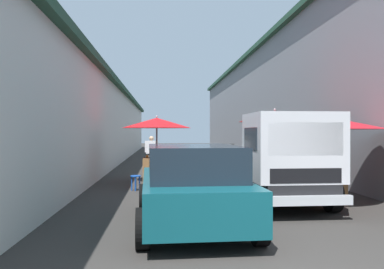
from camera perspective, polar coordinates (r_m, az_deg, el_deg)
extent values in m
plane|color=#33302D|center=(16.97, 0.97, -5.37)|extent=(90.00, 90.00, 0.00)
cube|color=silver|center=(19.89, -21.03, 1.07)|extent=(49.50, 7.00, 3.90)
cube|color=#284C38|center=(20.03, -21.04, 7.01)|extent=(49.80, 7.50, 0.24)
cube|color=gray|center=(21.07, 20.52, 4.31)|extent=(49.50, 7.00, 6.32)
cube|color=#284C38|center=(21.55, 20.54, 13.04)|extent=(49.80, 7.50, 0.24)
cylinder|color=#9E9EA3|center=(13.38, -5.08, -2.24)|extent=(0.06, 0.06, 2.17)
cone|color=red|center=(13.37, -5.08, 1.68)|extent=(2.32, 2.32, 0.34)
sphere|color=#9E9EA3|center=(13.37, -5.08, 2.58)|extent=(0.07, 0.07, 0.07)
cube|color=olive|center=(13.19, -5.73, -5.18)|extent=(0.75, 0.59, 0.84)
sphere|color=orange|center=(13.33, -5.87, -3.12)|extent=(0.09, 0.09, 0.09)
sphere|color=orange|center=(12.96, -5.98, -3.22)|extent=(0.09, 0.09, 0.09)
sphere|color=orange|center=(13.30, -6.47, -3.13)|extent=(0.09, 0.09, 0.09)
sphere|color=orange|center=(13.13, -5.05, -2.93)|extent=(0.09, 0.09, 0.09)
cylinder|color=#9E9EA3|center=(9.93, 18.31, -3.43)|extent=(0.06, 0.06, 2.07)
cone|color=red|center=(9.91, 18.32, 1.63)|extent=(2.87, 2.87, 0.32)
sphere|color=#9E9EA3|center=(9.92, 18.32, 2.77)|extent=(0.07, 0.07, 0.07)
cube|color=olive|center=(10.15, 18.35, -7.11)|extent=(0.99, 0.75, 0.75)
sphere|color=orange|center=(10.13, 16.84, -4.74)|extent=(0.09, 0.09, 0.09)
sphere|color=orange|center=(9.85, 18.88, -4.89)|extent=(0.09, 0.09, 0.09)
sphere|color=orange|center=(10.08, 19.46, -4.47)|extent=(0.09, 0.09, 0.09)
sphere|color=orange|center=(10.23, 17.11, -4.70)|extent=(0.09, 0.09, 0.09)
cylinder|color=#9E9EA3|center=(12.12, 11.77, -2.15)|extent=(0.06, 0.06, 2.32)
cone|color=red|center=(12.12, 11.77, 2.57)|extent=(2.15, 2.15, 0.33)
sphere|color=#9E9EA3|center=(12.13, 11.77, 3.53)|extent=(0.07, 0.07, 0.07)
cube|color=#9E7547|center=(12.09, 11.54, -5.69)|extent=(0.72, 0.71, 0.83)
sphere|color=orange|center=(12.13, 11.51, -3.48)|extent=(0.09, 0.09, 0.09)
sphere|color=orange|center=(12.19, 11.43, -3.46)|extent=(0.09, 0.09, 0.09)
sphere|color=orange|center=(12.29, 11.94, -3.18)|extent=(0.09, 0.09, 0.09)
sphere|color=orange|center=(12.16, 11.66, -3.47)|extent=(0.09, 0.09, 0.09)
cube|color=#0F4C56|center=(7.18, -0.02, -8.59)|extent=(3.96, 1.86, 0.64)
cube|color=#19232D|center=(6.96, 0.12, -3.89)|extent=(2.39, 1.60, 0.56)
cube|color=black|center=(9.09, -1.38, -8.10)|extent=(0.16, 1.65, 0.20)
cube|color=silver|center=(9.04, -5.11, -6.36)|extent=(0.07, 0.24, 0.14)
cube|color=silver|center=(9.14, 2.28, -6.29)|extent=(0.07, 0.24, 0.14)
cylinder|color=black|center=(8.49, -6.89, -9.05)|extent=(0.61, 0.22, 0.60)
cylinder|color=black|center=(8.65, 4.72, -8.88)|extent=(0.61, 0.22, 0.60)
cylinder|color=black|center=(5.89, -7.09, -13.25)|extent=(0.61, 0.22, 0.60)
cylinder|color=black|center=(6.11, 9.67, -12.74)|extent=(0.61, 0.22, 0.60)
cube|color=black|center=(10.13, 10.98, -6.38)|extent=(4.83, 1.57, 0.36)
cube|color=silver|center=(8.52, 14.13, -1.72)|extent=(1.57, 1.78, 1.40)
cube|color=#19232D|center=(7.82, 15.96, -0.62)|extent=(0.09, 1.47, 0.63)
cube|color=#19232D|center=(8.51, 14.13, -0.54)|extent=(1.08, 1.80, 0.45)
cube|color=black|center=(7.86, 15.98, -5.70)|extent=(0.09, 1.40, 0.28)
cube|color=silver|center=(7.84, 16.19, -9.10)|extent=(0.16, 1.75, 0.18)
cube|color=gray|center=(11.12, 13.85, -3.57)|extent=(3.16, 0.13, 0.50)
cube|color=gray|center=(10.69, 5.48, -3.72)|extent=(3.16, 0.13, 0.50)
cube|color=gray|center=(12.38, 7.84, -3.17)|extent=(0.10, 1.65, 0.50)
cylinder|color=black|center=(8.95, 19.46, -8.20)|extent=(0.72, 0.24, 0.72)
cylinder|color=black|center=(8.36, 8.40, -8.78)|extent=(0.72, 0.24, 0.72)
cylinder|color=black|center=(11.78, 13.07, -6.14)|extent=(0.72, 0.24, 0.72)
cylinder|color=black|center=(11.34, 4.61, -6.38)|extent=(0.72, 0.24, 0.72)
cylinder|color=#665B4C|center=(17.46, -6.07, -3.98)|extent=(0.14, 0.14, 0.75)
cylinder|color=#665B4C|center=(17.41, -5.60, -3.99)|extent=(0.14, 0.14, 0.75)
cube|color=white|center=(17.40, -5.83, -1.83)|extent=(0.33, 0.48, 0.56)
sphere|color=tan|center=(17.39, -5.83, -0.56)|extent=(0.21, 0.21, 0.21)
cylinder|color=white|center=(17.50, -6.66, -1.73)|extent=(0.08, 0.08, 0.51)
cylinder|color=white|center=(17.30, -5.00, -1.75)|extent=(0.08, 0.08, 0.51)
cylinder|color=black|center=(19.32, 5.57, -4.03)|extent=(0.45, 0.15, 0.44)
cylinder|color=black|center=(18.14, 6.78, -4.31)|extent=(0.45, 0.17, 0.44)
cube|color=black|center=(18.68, 6.21, -4.02)|extent=(0.93, 0.40, 0.08)
ellipsoid|color=black|center=(18.37, 6.50, -2.94)|extent=(0.59, 0.33, 0.20)
cube|color=black|center=(19.24, 5.62, -2.70)|extent=(0.18, 0.34, 0.56)
cylinder|color=silver|center=(19.17, 5.68, -2.41)|extent=(0.28, 0.10, 0.68)
cylinder|color=black|center=(19.08, 5.76, -1.37)|extent=(0.55, 0.11, 0.04)
cylinder|color=#194CB2|center=(11.63, -8.10, -5.92)|extent=(0.30, 0.30, 0.03)
cylinder|color=#194CB2|center=(11.76, -8.06, -6.87)|extent=(0.04, 0.04, 0.42)
cylinder|color=#194CB2|center=(11.66, -8.65, -6.94)|extent=(0.04, 0.04, 0.42)
cylinder|color=#194CB2|center=(11.54, -8.13, -7.01)|extent=(0.04, 0.04, 0.42)
cylinder|color=#194CB2|center=(11.65, -7.54, -6.95)|extent=(0.04, 0.04, 0.42)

